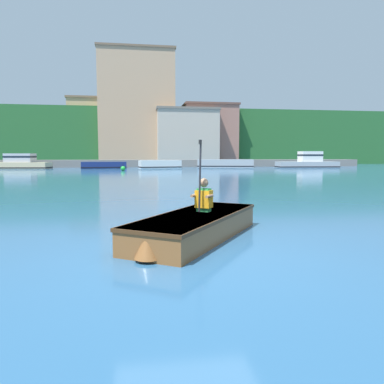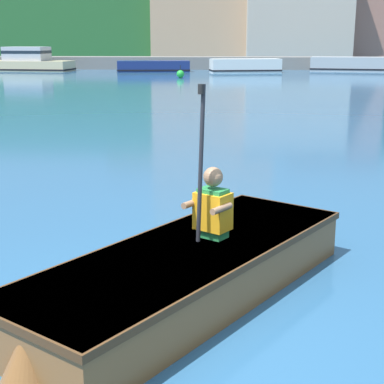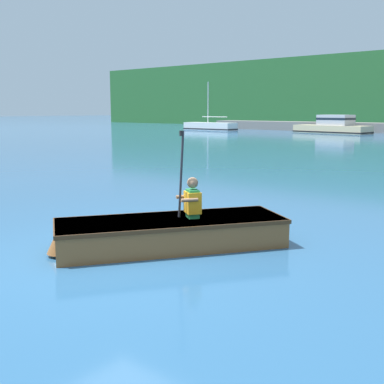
% 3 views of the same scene
% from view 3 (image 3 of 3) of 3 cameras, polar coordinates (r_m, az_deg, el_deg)
% --- Properties ---
extents(ground_plane, '(300.00, 300.00, 0.00)m').
position_cam_3_polar(ground_plane, '(6.98, -9.38, -7.76)').
color(ground_plane, '#28567F').
extents(moored_boat_dock_west_end, '(5.87, 1.85, 4.98)m').
position_cam_3_polar(moored_boat_dock_west_end, '(51.07, 2.15, 7.77)').
color(moored_boat_dock_west_end, white).
rests_on(moored_boat_dock_west_end, ground).
extents(moored_boat_dock_west_inner, '(7.20, 3.26, 1.66)m').
position_cam_3_polar(moored_boat_dock_west_inner, '(46.26, 16.38, 7.47)').
color(moored_boat_dock_west_inner, '#CCB789').
rests_on(moored_boat_dock_west_inner, ground).
extents(rowboat_foreground, '(2.90, 3.52, 0.44)m').
position_cam_3_polar(rowboat_foreground, '(7.38, -2.86, -4.67)').
color(rowboat_foreground, brown).
rests_on(rowboat_foreground, ground).
extents(person_paddler, '(0.45, 0.45, 1.34)m').
position_cam_3_polar(person_paddler, '(7.37, -0.02, -0.85)').
color(person_paddler, '#267F3F').
rests_on(person_paddler, rowboat_foreground).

